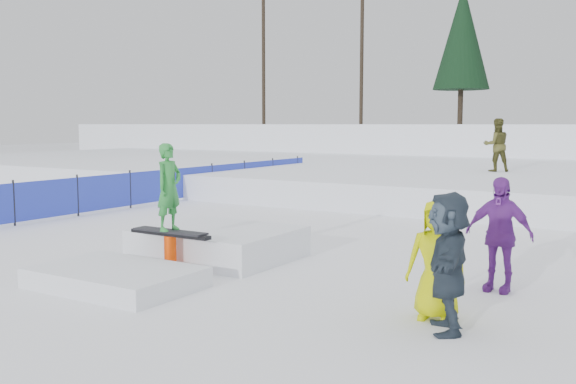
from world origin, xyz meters
The scene contains 9 objects.
ground centered at (0.00, 0.00, 0.00)m, with size 120.00×120.00×0.00m, color white.
snow_berm centered at (0.00, 30.00, 1.20)m, with size 60.00×14.00×2.40m, color white.
snow_midrise centered at (0.00, 16.00, 0.40)m, with size 50.00×18.00×0.80m, color white.
safety_fence centered at (-6.50, 6.60, 0.55)m, with size 0.05×16.00×1.10m.
walker_olive centered at (1.65, 13.78, 1.71)m, with size 0.88×0.69×1.81m, color #44431B.
spectator_purple centered at (4.83, 0.77, 0.84)m, with size 0.98×0.41×1.67m, color #732898.
spectator_yellow centered at (4.50, -1.01, 0.75)m, with size 0.73×0.48×1.50m, color #CAD601.
spectator_dark centered at (4.77, -1.41, 0.83)m, with size 1.53×0.49×1.65m, color #2B3846.
jib_rail_feature centered at (-0.07, -0.21, 0.30)m, with size 2.60×4.40×2.11m.
Camera 1 is at (7.00, -8.63, 2.43)m, focal length 40.00 mm.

